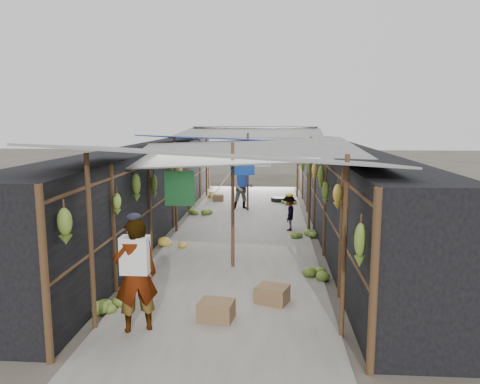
% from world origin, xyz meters
% --- Properties ---
extents(ground, '(80.00, 80.00, 0.00)m').
position_xyz_m(ground, '(0.00, 0.00, 0.00)').
color(ground, '#6B6356').
rests_on(ground, ground).
extents(aisle_slab, '(3.60, 16.00, 0.02)m').
position_xyz_m(aisle_slab, '(0.00, 6.50, 0.01)').
color(aisle_slab, '#9E998E').
rests_on(aisle_slab, ground).
extents(stall_left, '(1.40, 15.00, 2.30)m').
position_xyz_m(stall_left, '(-2.70, 6.50, 1.15)').
color(stall_left, black).
rests_on(stall_left, ground).
extents(stall_right, '(1.40, 15.00, 2.30)m').
position_xyz_m(stall_right, '(2.70, 6.50, 1.15)').
color(stall_right, black).
rests_on(stall_right, ground).
extents(crate_near, '(0.58, 0.49, 0.31)m').
position_xyz_m(crate_near, '(-0.04, 0.39, 0.16)').
color(crate_near, olive).
rests_on(crate_near, ground).
extents(crate_mid, '(0.62, 0.56, 0.30)m').
position_xyz_m(crate_mid, '(0.82, 1.13, 0.15)').
color(crate_mid, olive).
rests_on(crate_mid, ground).
extents(crate_back, '(0.44, 0.37, 0.26)m').
position_xyz_m(crate_back, '(-1.19, 10.75, 0.13)').
color(crate_back, olive).
rests_on(crate_back, ground).
extents(black_basin, '(0.58, 0.58, 0.17)m').
position_xyz_m(black_basin, '(1.06, 10.82, 0.09)').
color(black_basin, black).
rests_on(black_basin, ground).
extents(vendor_elderly, '(0.73, 0.62, 1.69)m').
position_xyz_m(vendor_elderly, '(-1.15, -0.04, 0.85)').
color(vendor_elderly, white).
rests_on(vendor_elderly, ground).
extents(shopper_blue, '(0.85, 0.73, 1.51)m').
position_xyz_m(shopper_blue, '(-0.18, 9.25, 0.76)').
color(shopper_blue, '#202CA0').
rests_on(shopper_blue, ground).
extents(vendor_seated, '(0.42, 0.67, 1.00)m').
position_xyz_m(vendor_seated, '(1.28, 6.28, 0.50)').
color(vendor_seated, '#46433D').
rests_on(vendor_seated, ground).
extents(market_canopy, '(5.62, 15.20, 2.77)m').
position_xyz_m(market_canopy, '(0.02, 6.85, 2.41)').
color(market_canopy, brown).
rests_on(market_canopy, ground).
extents(hanging_bananas, '(3.95, 14.46, 0.87)m').
position_xyz_m(hanging_bananas, '(0.06, 6.40, 1.66)').
color(hanging_bananas, olive).
rests_on(hanging_bananas, ground).
extents(floor_bananas, '(3.99, 11.43, 0.33)m').
position_xyz_m(floor_bananas, '(-0.31, 7.30, 0.14)').
color(floor_bananas, olive).
rests_on(floor_bananas, ground).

